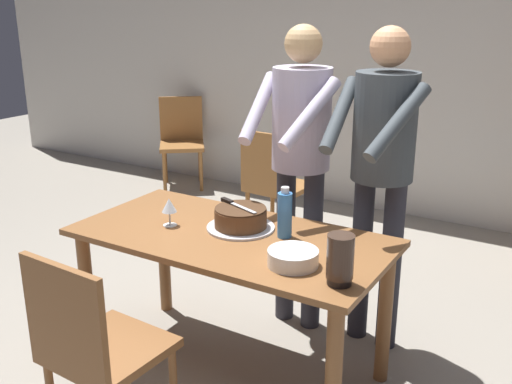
{
  "coord_description": "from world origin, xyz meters",
  "views": [
    {
      "loc": [
        1.48,
        -2.21,
        1.83
      ],
      "look_at": [
        -0.0,
        0.24,
        0.9
      ],
      "focal_mm": 41.38,
      "sensor_mm": 36.0,
      "label": 1
    }
  ],
  "objects_px": {
    "hurricane_lamp": "(340,259)",
    "person_standing_beside": "(382,156)",
    "background_chair_1": "(182,138)",
    "wine_glass_near": "(169,206)",
    "water_bottle": "(285,214)",
    "background_chair_0": "(274,181)",
    "person_cutting_cake": "(300,146)",
    "chair_near_side": "(95,345)",
    "cake_on_platter": "(240,219)",
    "main_dining_table": "(231,257)",
    "cake_knife": "(232,203)",
    "plate_stack": "(293,258)"
  },
  "relations": [
    {
      "from": "water_bottle",
      "to": "person_cutting_cake",
      "type": "relative_size",
      "value": 0.15
    },
    {
      "from": "cake_on_platter",
      "to": "plate_stack",
      "type": "xyz_separation_m",
      "value": [
        0.42,
        -0.25,
        -0.02
      ]
    },
    {
      "from": "cake_on_platter",
      "to": "wine_glass_near",
      "type": "height_order",
      "value": "wine_glass_near"
    },
    {
      "from": "person_cutting_cake",
      "to": "person_standing_beside",
      "type": "height_order",
      "value": "same"
    },
    {
      "from": "wine_glass_near",
      "to": "person_standing_beside",
      "type": "height_order",
      "value": "person_standing_beside"
    },
    {
      "from": "water_bottle",
      "to": "cake_knife",
      "type": "bearing_deg",
      "value": 178.9
    },
    {
      "from": "water_bottle",
      "to": "person_cutting_cake",
      "type": "distance_m",
      "value": 0.56
    },
    {
      "from": "water_bottle",
      "to": "hurricane_lamp",
      "type": "relative_size",
      "value": 1.19
    },
    {
      "from": "main_dining_table",
      "to": "person_cutting_cake",
      "type": "bearing_deg",
      "value": 83.69
    },
    {
      "from": "hurricane_lamp",
      "to": "cake_knife",
      "type": "bearing_deg",
      "value": 155.7
    },
    {
      "from": "hurricane_lamp",
      "to": "person_cutting_cake",
      "type": "height_order",
      "value": "person_cutting_cake"
    },
    {
      "from": "main_dining_table",
      "to": "person_standing_beside",
      "type": "relative_size",
      "value": 0.9
    },
    {
      "from": "cake_on_platter",
      "to": "cake_knife",
      "type": "xyz_separation_m",
      "value": [
        -0.07,
        0.02,
        0.06
      ]
    },
    {
      "from": "background_chair_1",
      "to": "person_cutting_cake",
      "type": "bearing_deg",
      "value": -39.06
    },
    {
      "from": "person_cutting_cake",
      "to": "background_chair_1",
      "type": "bearing_deg",
      "value": 140.94
    },
    {
      "from": "main_dining_table",
      "to": "cake_on_platter",
      "type": "xyz_separation_m",
      "value": [
        -0.0,
        0.09,
        0.17
      ]
    },
    {
      "from": "wine_glass_near",
      "to": "person_standing_beside",
      "type": "distance_m",
      "value": 1.11
    },
    {
      "from": "main_dining_table",
      "to": "plate_stack",
      "type": "xyz_separation_m",
      "value": [
        0.42,
        -0.16,
        0.16
      ]
    },
    {
      "from": "background_chair_1",
      "to": "cake_on_platter",
      "type": "bearing_deg",
      "value": -46.71
    },
    {
      "from": "cake_knife",
      "to": "person_standing_beside",
      "type": "distance_m",
      "value": 0.81
    },
    {
      "from": "wine_glass_near",
      "to": "background_chair_0",
      "type": "xyz_separation_m",
      "value": [
        -0.34,
        1.68,
        -0.36
      ]
    },
    {
      "from": "cake_on_platter",
      "to": "person_cutting_cake",
      "type": "bearing_deg",
      "value": 82.39
    },
    {
      "from": "water_bottle",
      "to": "background_chair_0",
      "type": "xyz_separation_m",
      "value": [
        -0.91,
        1.51,
        -0.37
      ]
    },
    {
      "from": "cake_on_platter",
      "to": "plate_stack",
      "type": "relative_size",
      "value": 1.55
    },
    {
      "from": "hurricane_lamp",
      "to": "background_chair_0",
      "type": "distance_m",
      "value": 2.3
    },
    {
      "from": "water_bottle",
      "to": "background_chair_1",
      "type": "relative_size",
      "value": 0.28
    },
    {
      "from": "person_standing_beside",
      "to": "background_chair_1",
      "type": "height_order",
      "value": "person_standing_beside"
    },
    {
      "from": "water_bottle",
      "to": "person_standing_beside",
      "type": "distance_m",
      "value": 0.62
    },
    {
      "from": "wine_glass_near",
      "to": "person_cutting_cake",
      "type": "height_order",
      "value": "person_cutting_cake"
    },
    {
      "from": "person_cutting_cake",
      "to": "background_chair_1",
      "type": "height_order",
      "value": "person_cutting_cake"
    },
    {
      "from": "hurricane_lamp",
      "to": "person_standing_beside",
      "type": "relative_size",
      "value": 0.12
    },
    {
      "from": "person_standing_beside",
      "to": "background_chair_0",
      "type": "xyz_separation_m",
      "value": [
        -1.19,
        1.0,
        -0.58
      ]
    },
    {
      "from": "water_bottle",
      "to": "main_dining_table",
      "type": "bearing_deg",
      "value": -155.23
    },
    {
      "from": "water_bottle",
      "to": "chair_near_side",
      "type": "bearing_deg",
      "value": -114.94
    },
    {
      "from": "hurricane_lamp",
      "to": "background_chair_0",
      "type": "bearing_deg",
      "value": 125.94
    },
    {
      "from": "background_chair_1",
      "to": "background_chair_0",
      "type": "bearing_deg",
      "value": -28.2
    },
    {
      "from": "cake_knife",
      "to": "main_dining_table",
      "type": "bearing_deg",
      "value": -59.18
    },
    {
      "from": "cake_on_platter",
      "to": "person_standing_beside",
      "type": "relative_size",
      "value": 0.2
    },
    {
      "from": "wine_glass_near",
      "to": "water_bottle",
      "type": "height_order",
      "value": "water_bottle"
    },
    {
      "from": "cake_knife",
      "to": "hurricane_lamp",
      "type": "bearing_deg",
      "value": -24.3
    },
    {
      "from": "cake_on_platter",
      "to": "plate_stack",
      "type": "distance_m",
      "value": 0.49
    },
    {
      "from": "background_chair_1",
      "to": "cake_knife",
      "type": "bearing_deg",
      "value": -47.28
    },
    {
      "from": "cake_on_platter",
      "to": "person_cutting_cake",
      "type": "distance_m",
      "value": 0.58
    },
    {
      "from": "main_dining_table",
      "to": "chair_near_side",
      "type": "xyz_separation_m",
      "value": [
        -0.17,
        -0.76,
        -0.14
      ]
    },
    {
      "from": "hurricane_lamp",
      "to": "person_standing_beside",
      "type": "distance_m",
      "value": 0.88
    },
    {
      "from": "water_bottle",
      "to": "chair_near_side",
      "type": "xyz_separation_m",
      "value": [
        -0.4,
        -0.87,
        -0.37
      ]
    },
    {
      "from": "chair_near_side",
      "to": "cake_on_platter",
      "type": "bearing_deg",
      "value": 78.99
    },
    {
      "from": "main_dining_table",
      "to": "cake_knife",
      "type": "xyz_separation_m",
      "value": [
        -0.07,
        0.12,
        0.24
      ]
    },
    {
      "from": "cake_knife",
      "to": "chair_near_side",
      "type": "bearing_deg",
      "value": -96.41
    },
    {
      "from": "plate_stack",
      "to": "chair_near_side",
      "type": "bearing_deg",
      "value": -134.25
    }
  ]
}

